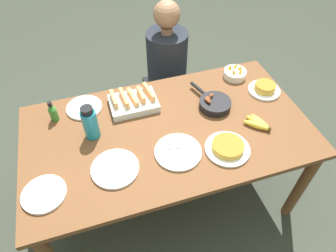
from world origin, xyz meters
TOP-DOWN VIEW (x-y plane):
  - ground_plane at (0.00, 0.00)m, footprint 14.00×14.00m
  - dining_table at (0.00, 0.00)m, footprint 1.74×0.95m
  - banana_bunch at (0.54, -0.14)m, footprint 0.15×0.17m
  - melon_tray at (-0.15, 0.27)m, footprint 0.30×0.22m
  - skillet at (0.35, 0.10)m, footprint 0.20×0.34m
  - frittata_plate_center at (0.74, 0.14)m, footprint 0.22×0.22m
  - frittata_plate_side at (0.28, -0.25)m, footprint 0.26×0.26m
  - empty_plate_near_front at (-0.73, -0.24)m, footprint 0.23×0.23m
  - empty_plate_far_left at (-0.00, -0.19)m, footprint 0.27×0.27m
  - empty_plate_far_right at (-0.46, 0.34)m, footprint 0.23×0.23m
  - empty_plate_mid_edge at (-0.36, -0.19)m, footprint 0.26×0.26m
  - fruit_bowl_mango at (0.62, 0.35)m, footprint 0.16×0.16m
  - water_bottle at (-0.44, 0.09)m, footprint 0.09×0.09m
  - hot_sauce_bottle at (-0.65, 0.30)m, footprint 0.05×0.05m
  - person_figure at (0.23, 0.74)m, footprint 0.35×0.35m

SIDE VIEW (x-z plane):
  - ground_plane at x=0.00m, z-range 0.00..0.00m
  - person_figure at x=0.23m, z-range -0.10..1.10m
  - dining_table at x=0.00m, z-range 0.29..1.05m
  - empty_plate_far_left at x=0.00m, z-range 0.76..0.78m
  - empty_plate_mid_edge at x=-0.36m, z-range 0.76..0.78m
  - empty_plate_far_right at x=-0.46m, z-range 0.76..0.78m
  - empty_plate_near_front at x=-0.73m, z-range 0.76..0.78m
  - banana_bunch at x=0.54m, z-range 0.76..0.80m
  - frittata_plate_side at x=0.28m, z-range 0.76..0.81m
  - frittata_plate_center at x=0.74m, z-range 0.76..0.82m
  - skillet at x=0.35m, z-range 0.75..0.83m
  - fruit_bowl_mango at x=0.62m, z-range 0.75..0.84m
  - melon_tray at x=-0.15m, z-range 0.75..0.85m
  - hot_sauce_bottle at x=-0.65m, z-range 0.75..0.90m
  - water_bottle at x=-0.44m, z-range 0.76..0.98m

